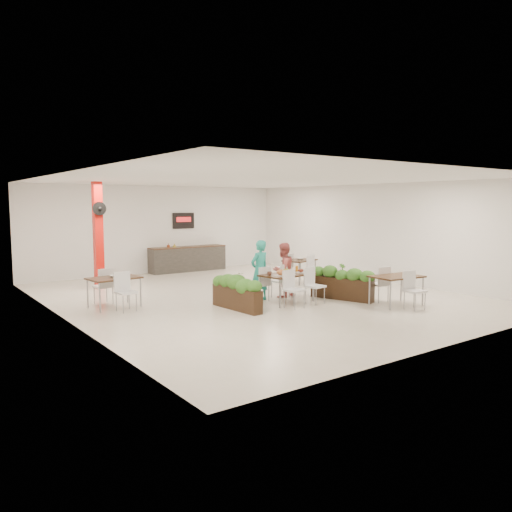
{
  "coord_description": "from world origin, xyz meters",
  "views": [
    {
      "loc": [
        -7.94,
        -11.04,
        2.55
      ],
      "look_at": [
        0.15,
        0.09,
        1.1
      ],
      "focal_mm": 35.0,
      "sensor_mm": 36.0,
      "label": 1
    }
  ],
  "objects_px": {
    "service_counter": "(188,258)",
    "side_table_b": "(300,264)",
    "red_column": "(98,234)",
    "side_table_c": "(396,280)",
    "diner_man": "(260,270)",
    "planter_left": "(237,290)",
    "planter_right": "(342,281)",
    "diner_woman": "(283,270)",
    "main_table": "(287,278)",
    "side_table_a": "(114,282)"
  },
  "relations": [
    {
      "from": "service_counter",
      "to": "side_table_b",
      "type": "bearing_deg",
      "value": -70.86
    },
    {
      "from": "red_column",
      "to": "side_table_c",
      "type": "bearing_deg",
      "value": -53.12
    },
    {
      "from": "diner_man",
      "to": "planter_left",
      "type": "relative_size",
      "value": 0.92
    },
    {
      "from": "red_column",
      "to": "planter_right",
      "type": "height_order",
      "value": "red_column"
    },
    {
      "from": "red_column",
      "to": "planter_left",
      "type": "relative_size",
      "value": 1.84
    },
    {
      "from": "planter_left",
      "to": "side_table_c",
      "type": "height_order",
      "value": "side_table_c"
    },
    {
      "from": "side_table_c",
      "to": "side_table_b",
      "type": "bearing_deg",
      "value": 89.44
    },
    {
      "from": "diner_woman",
      "to": "planter_right",
      "type": "relative_size",
      "value": 0.84
    },
    {
      "from": "red_column",
      "to": "main_table",
      "type": "bearing_deg",
      "value": -57.75
    },
    {
      "from": "red_column",
      "to": "side_table_b",
      "type": "distance_m",
      "value": 6.32
    },
    {
      "from": "diner_woman",
      "to": "planter_left",
      "type": "height_order",
      "value": "diner_woman"
    },
    {
      "from": "diner_man",
      "to": "side_table_b",
      "type": "xyz_separation_m",
      "value": [
        2.82,
        1.63,
        -0.18
      ]
    },
    {
      "from": "red_column",
      "to": "diner_woman",
      "type": "bearing_deg",
      "value": -50.68
    },
    {
      "from": "diner_woman",
      "to": "diner_man",
      "type": "bearing_deg",
      "value": -8.47
    },
    {
      "from": "diner_man",
      "to": "side_table_c",
      "type": "height_order",
      "value": "diner_man"
    },
    {
      "from": "service_counter",
      "to": "diner_man",
      "type": "xyz_separation_m",
      "value": [
        -1.22,
        -6.24,
        0.31
      ]
    },
    {
      "from": "planter_left",
      "to": "planter_right",
      "type": "height_order",
      "value": "planter_right"
    },
    {
      "from": "planter_left",
      "to": "side_table_c",
      "type": "relative_size",
      "value": 1.05
    },
    {
      "from": "red_column",
      "to": "service_counter",
      "type": "height_order",
      "value": "red_column"
    },
    {
      "from": "main_table",
      "to": "diner_man",
      "type": "height_order",
      "value": "diner_man"
    },
    {
      "from": "main_table",
      "to": "diner_woman",
      "type": "bearing_deg",
      "value": 58.07
    },
    {
      "from": "main_table",
      "to": "diner_woman",
      "type": "height_order",
      "value": "diner_woman"
    },
    {
      "from": "diner_man",
      "to": "diner_woman",
      "type": "relative_size",
      "value": 1.07
    },
    {
      "from": "red_column",
      "to": "side_table_b",
      "type": "bearing_deg",
      "value": -26.11
    },
    {
      "from": "service_counter",
      "to": "diner_woman",
      "type": "height_order",
      "value": "service_counter"
    },
    {
      "from": "main_table",
      "to": "planter_left",
      "type": "height_order",
      "value": "main_table"
    },
    {
      "from": "planter_left",
      "to": "side_table_a",
      "type": "xyz_separation_m",
      "value": [
        -2.29,
        1.99,
        0.14
      ]
    },
    {
      "from": "main_table",
      "to": "side_table_b",
      "type": "relative_size",
      "value": 1.06
    },
    {
      "from": "main_table",
      "to": "planter_right",
      "type": "distance_m",
      "value": 1.56
    },
    {
      "from": "side_table_a",
      "to": "side_table_c",
      "type": "relative_size",
      "value": 1.0
    },
    {
      "from": "service_counter",
      "to": "planter_left",
      "type": "distance_m",
      "value": 7.23
    },
    {
      "from": "side_table_b",
      "to": "side_table_c",
      "type": "height_order",
      "value": "same"
    },
    {
      "from": "planter_left",
      "to": "side_table_a",
      "type": "relative_size",
      "value": 1.05
    },
    {
      "from": "planter_left",
      "to": "side_table_b",
      "type": "height_order",
      "value": "side_table_b"
    },
    {
      "from": "planter_left",
      "to": "main_table",
      "type": "bearing_deg",
      "value": -2.07
    },
    {
      "from": "main_table",
      "to": "side_table_a",
      "type": "bearing_deg",
      "value": 151.88
    },
    {
      "from": "diner_man",
      "to": "planter_right",
      "type": "height_order",
      "value": "diner_man"
    },
    {
      "from": "planter_right",
      "to": "side_table_c",
      "type": "distance_m",
      "value": 1.46
    },
    {
      "from": "diner_man",
      "to": "side_table_c",
      "type": "distance_m",
      "value": 3.49
    },
    {
      "from": "service_counter",
      "to": "diner_man",
      "type": "bearing_deg",
      "value": -101.04
    },
    {
      "from": "red_column",
      "to": "side_table_a",
      "type": "relative_size",
      "value": 1.93
    },
    {
      "from": "planter_left",
      "to": "side_table_c",
      "type": "xyz_separation_m",
      "value": [
        3.53,
        -1.93,
        0.14
      ]
    },
    {
      "from": "planter_left",
      "to": "side_table_b",
      "type": "bearing_deg",
      "value": 29.47
    },
    {
      "from": "red_column",
      "to": "planter_left",
      "type": "height_order",
      "value": "red_column"
    },
    {
      "from": "service_counter",
      "to": "diner_man",
      "type": "height_order",
      "value": "service_counter"
    },
    {
      "from": "service_counter",
      "to": "side_table_c",
      "type": "bearing_deg",
      "value": -82.33
    },
    {
      "from": "service_counter",
      "to": "side_table_a",
      "type": "height_order",
      "value": "service_counter"
    },
    {
      "from": "service_counter",
      "to": "side_table_b",
      "type": "xyz_separation_m",
      "value": [
        1.6,
        -4.61,
        0.13
      ]
    },
    {
      "from": "planter_right",
      "to": "side_table_b",
      "type": "xyz_separation_m",
      "value": [
        0.96,
        2.82,
        0.13
      ]
    },
    {
      "from": "main_table",
      "to": "planter_right",
      "type": "bearing_deg",
      "value": -19.94
    }
  ]
}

